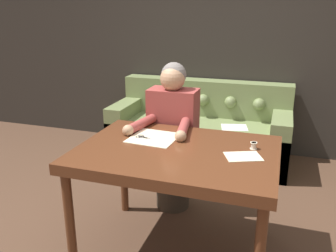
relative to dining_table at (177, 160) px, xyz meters
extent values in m
plane|color=#4C3323|center=(-0.07, -0.01, -0.70)|extent=(16.00, 16.00, 0.00)
cube|color=#2D2823|center=(-0.07, 2.12, 0.60)|extent=(8.00, 0.06, 2.60)
cube|color=#562D19|center=(0.00, 0.00, 0.04)|extent=(1.26, 0.91, 0.07)
cylinder|color=#562D19|center=(-0.57, -0.39, -0.34)|extent=(0.06, 0.06, 0.71)
cylinder|color=#562D19|center=(-0.57, 0.39, -0.34)|extent=(0.06, 0.06, 0.71)
cylinder|color=#562D19|center=(0.57, 0.39, -0.34)|extent=(0.06, 0.06, 0.71)
cube|color=olive|center=(-0.24, 1.66, -0.48)|extent=(1.94, 0.81, 0.44)
cube|color=olive|center=(-0.24, 1.96, -0.05)|extent=(1.94, 0.22, 0.41)
cube|color=olive|center=(-1.11, 1.66, -0.40)|extent=(0.20, 0.81, 0.60)
cube|color=olive|center=(0.63, 1.66, -0.40)|extent=(0.20, 0.81, 0.60)
sphere|color=olive|center=(-0.85, 1.83, -0.05)|extent=(0.13, 0.13, 0.13)
sphere|color=olive|center=(-0.55, 1.83, -0.05)|extent=(0.13, 0.13, 0.13)
sphere|color=olive|center=(-0.24, 1.83, -0.05)|extent=(0.13, 0.13, 0.13)
sphere|color=olive|center=(0.07, 1.83, -0.05)|extent=(0.13, 0.13, 0.13)
sphere|color=olive|center=(0.38, 1.83, -0.05)|extent=(0.13, 0.13, 0.13)
cube|color=white|center=(0.16, 1.56, -0.26)|extent=(0.31, 0.28, 0.00)
cylinder|color=#33281E|center=(-0.21, 0.59, -0.45)|extent=(0.28, 0.28, 0.50)
cube|color=#993D38|center=(-0.21, 0.59, 0.06)|extent=(0.38, 0.22, 0.53)
sphere|color=tan|center=(-0.21, 0.57, 0.42)|extent=(0.19, 0.19, 0.19)
sphere|color=slate|center=(-0.21, 0.60, 0.44)|extent=(0.20, 0.20, 0.20)
cylinder|color=#993D38|center=(-0.37, 0.31, 0.11)|extent=(0.13, 0.34, 0.07)
sphere|color=tan|center=(-0.40, 0.14, 0.11)|extent=(0.08, 0.08, 0.08)
cylinder|color=#993D38|center=(-0.05, 0.31, 0.11)|extent=(0.12, 0.34, 0.07)
sphere|color=tan|center=(-0.02, 0.14, 0.11)|extent=(0.08, 0.08, 0.08)
cube|color=beige|center=(-0.21, 0.14, 0.08)|extent=(0.33, 0.33, 0.00)
cube|color=beige|center=(0.42, 0.00, 0.08)|extent=(0.25, 0.22, 0.00)
cube|color=silver|center=(-0.18, 0.11, 0.08)|extent=(0.12, 0.02, 0.00)
cube|color=black|center=(-0.28, 0.12, 0.08)|extent=(0.08, 0.02, 0.00)
torus|color=black|center=(-0.31, 0.12, 0.08)|extent=(0.04, 0.04, 0.01)
cube|color=silver|center=(-0.19, 0.09, 0.08)|extent=(0.11, 0.06, 0.00)
cube|color=black|center=(-0.27, 0.13, 0.08)|extent=(0.07, 0.04, 0.00)
torus|color=black|center=(-0.31, 0.14, 0.08)|extent=(0.04, 0.04, 0.01)
cylinder|color=silver|center=(-0.24, 0.11, 0.08)|extent=(0.01, 0.01, 0.01)
cylinder|color=beige|center=(0.46, 0.15, 0.10)|extent=(0.03, 0.03, 0.04)
cylinder|color=beige|center=(0.46, 0.15, 0.12)|extent=(0.04, 0.04, 0.00)
cylinder|color=beige|center=(0.46, 0.15, 0.08)|extent=(0.04, 0.04, 0.00)
camera|label=1|loc=(0.60, -2.01, 0.92)|focal=38.00mm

